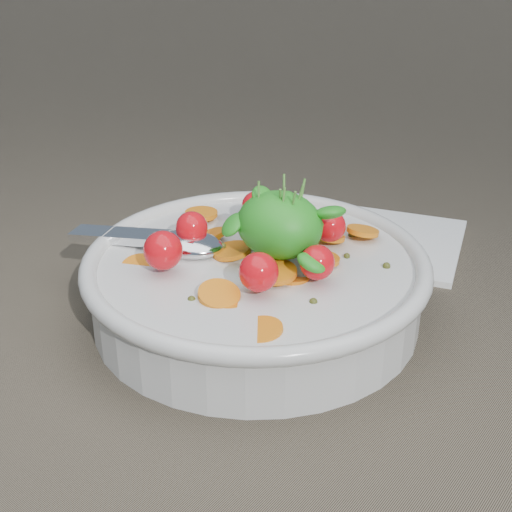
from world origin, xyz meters
The scene contains 3 objects.
ground centered at (0.00, 0.00, 0.00)m, with size 6.00×6.00×0.00m, color brown.
bowl centered at (-0.03, -0.02, 0.03)m, with size 0.30×0.28×0.12m.
napkin centered at (-0.02, 0.16, 0.00)m, with size 0.16×0.14×0.01m, color white.
Camera 1 is at (0.28, -0.43, 0.32)m, focal length 50.00 mm.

